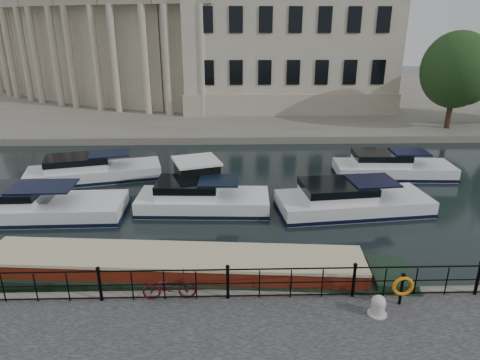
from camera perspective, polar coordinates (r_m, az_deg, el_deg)
name	(u,v)px	position (r m, az deg, el deg)	size (l,w,h in m)	color
ground_plane	(228,274)	(16.33, -1.60, -12.41)	(160.00, 160.00, 0.00)	black
far_bank	(228,97)	(53.44, -1.64, 11.06)	(120.00, 42.00, 0.55)	#6B665B
railing	(228,281)	(13.79, -1.64, -13.26)	(24.14, 0.14, 1.22)	black
civic_building	(218,40)	(48.50, -2.97, 18.14)	(53.55, 31.84, 16.85)	#ADA38C
bicycle	(169,286)	(14.08, -9.41, -13.81)	(0.59, 1.69, 0.89)	#440C17
mooring_bollard	(378,306)	(13.96, 17.93, -15.66)	(0.58, 0.58, 0.65)	#B4B4B0
life_ring_post	(403,287)	(14.37, 20.89, -13.13)	(0.66, 0.18, 1.08)	black
narrowboat	(175,275)	(15.78, -8.70, -12.39)	(16.72, 3.54, 1.60)	black
harbour_hut	(197,181)	(22.72, -5.74, -0.09)	(3.68, 3.35, 2.19)	#6B665B
cabin_cruisers	(200,193)	(22.71, -5.32, -1.67)	(28.42, 8.82, 1.99)	white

